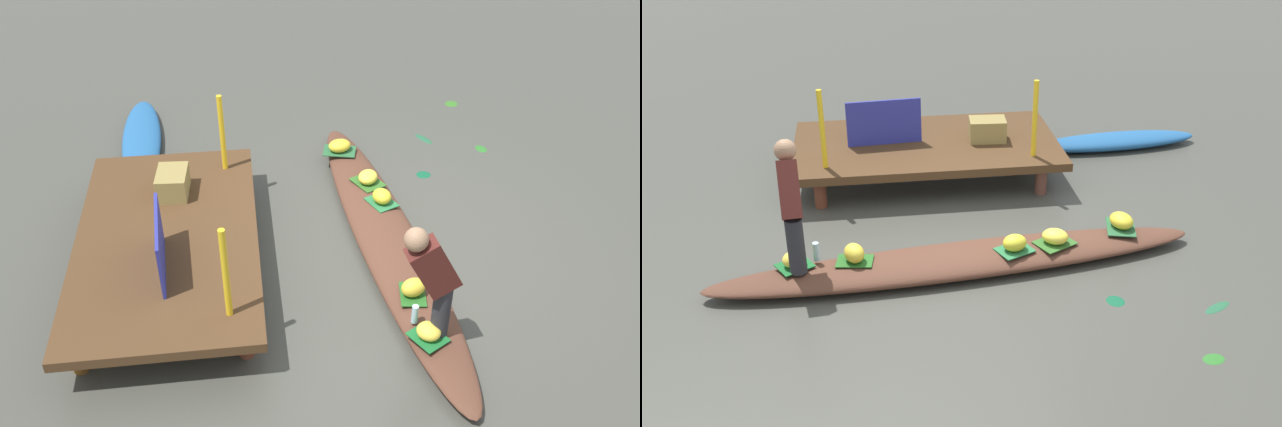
# 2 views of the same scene
# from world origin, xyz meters

# --- Properties ---
(canal_water) EXTENTS (40.00, 40.00, 0.00)m
(canal_water) POSITION_xyz_m (0.00, 0.00, 0.00)
(canal_water) COLOR #44443C
(canal_water) RESTS_ON ground
(dock_platform) EXTENTS (3.20, 1.80, 0.43)m
(dock_platform) POSITION_xyz_m (-0.09, 2.27, 0.38)
(dock_platform) COLOR #4B311B
(dock_platform) RESTS_ON ground
(vendor_boat) EXTENTS (4.88, 1.12, 0.20)m
(vendor_boat) POSITION_xyz_m (0.00, 0.00, 0.10)
(vendor_boat) COLOR #553224
(vendor_boat) RESTS_ON ground
(moored_boat) EXTENTS (2.28, 0.64, 0.19)m
(moored_boat) POSITION_xyz_m (2.50, 2.78, 0.09)
(moored_boat) COLOR #225993
(moored_boat) RESTS_ON ground
(leaf_mat_0) EXTENTS (0.41, 0.38, 0.01)m
(leaf_mat_0) POSITION_xyz_m (0.54, -0.04, 0.20)
(leaf_mat_0) COLOR #28713E
(leaf_mat_0) RESTS_ON vendor_boat
(banana_bunch_0) EXTENTS (0.29, 0.26, 0.16)m
(banana_bunch_0) POSITION_xyz_m (0.54, -0.04, 0.28)
(banana_bunch_0) COLOR yellow
(banana_bunch_0) RESTS_ON vendor_boat
(leaf_mat_1) EXTENTS (0.37, 0.28, 0.01)m
(leaf_mat_1) POSITION_xyz_m (-1.00, -0.04, 0.20)
(leaf_mat_1) COLOR #246021
(leaf_mat_1) RESTS_ON vendor_boat
(banana_bunch_1) EXTENTS (0.26, 0.29, 0.18)m
(banana_bunch_1) POSITION_xyz_m (-1.00, -0.04, 0.29)
(banana_bunch_1) COLOR yellow
(banana_bunch_1) RESTS_ON vendor_boat
(leaf_mat_2) EXTENTS (0.37, 0.45, 0.01)m
(leaf_mat_2) POSITION_xyz_m (1.71, 0.26, 0.20)
(leaf_mat_2) COLOR #275F35
(leaf_mat_2) RESTS_ON vendor_boat
(banana_bunch_2) EXTENTS (0.28, 0.33, 0.15)m
(banana_bunch_2) POSITION_xyz_m (1.71, 0.26, 0.28)
(banana_bunch_2) COLOR yellow
(banana_bunch_2) RESTS_ON vendor_boat
(leaf_mat_3) EXTENTS (0.45, 0.42, 0.01)m
(leaf_mat_3) POSITION_xyz_m (0.96, 0.04, 0.20)
(leaf_mat_3) COLOR #2F6324
(leaf_mat_3) RESTS_ON vendor_boat
(banana_bunch_3) EXTENTS (0.33, 0.32, 0.15)m
(banana_bunch_3) POSITION_xyz_m (0.96, 0.04, 0.27)
(banana_bunch_3) COLOR yellow
(banana_bunch_3) RESTS_ON vendor_boat
(leaf_mat_4) EXTENTS (0.40, 0.38, 0.01)m
(leaf_mat_4) POSITION_xyz_m (-1.56, -0.04, 0.20)
(leaf_mat_4) COLOR #1A652C
(leaf_mat_4) RESTS_ON vendor_boat
(banana_bunch_4) EXTENTS (0.30, 0.30, 0.14)m
(banana_bunch_4) POSITION_xyz_m (-1.56, -0.04, 0.27)
(banana_bunch_4) COLOR yellow
(banana_bunch_4) RESTS_ON vendor_boat
(vendor_person) EXTENTS (0.23, 0.53, 1.19)m
(vendor_person) POSITION_xyz_m (-1.53, -0.03, 0.88)
(vendor_person) COLOR #28282D
(vendor_person) RESTS_ON vendor_boat
(water_bottle) EXTENTS (0.06, 0.06, 0.19)m
(water_bottle) POSITION_xyz_m (-1.36, 0.04, 0.29)
(water_bottle) COLOR silver
(water_bottle) RESTS_ON vendor_boat
(market_banner) EXTENTS (0.90, 0.10, 0.55)m
(market_banner) POSITION_xyz_m (-0.59, 2.27, 0.71)
(market_banner) COLOR navy
(market_banner) RESTS_ON dock_platform
(railing_post_west) EXTENTS (0.06, 0.06, 0.91)m
(railing_post_west) POSITION_xyz_m (-1.29, 1.67, 0.89)
(railing_post_west) COLOR yellow
(railing_post_west) RESTS_ON dock_platform
(railing_post_east) EXTENTS (0.06, 0.06, 0.91)m
(railing_post_east) POSITION_xyz_m (1.11, 1.67, 0.89)
(railing_post_east) COLOR yellow
(railing_post_east) RESTS_ON dock_platform
(produce_crate) EXTENTS (0.46, 0.35, 0.27)m
(produce_crate) POSITION_xyz_m (0.66, 2.23, 0.57)
(produce_crate) COLOR olive
(produce_crate) RESTS_ON dock_platform
(drifting_plant_0) EXTENTS (0.22, 0.18, 0.01)m
(drifting_plant_0) POSITION_xyz_m (1.87, -1.66, 0.00)
(drifting_plant_0) COLOR #2A6E27
(drifting_plant_0) RESTS_ON ground
(drifting_plant_2) EXTENTS (0.33, 0.24, 0.01)m
(drifting_plant_2) POSITION_xyz_m (2.22, -0.97, 0.00)
(drifting_plant_2) COLOR #235B3A
(drifting_plant_2) RESTS_ON ground
(drifting_plant_3) EXTENTS (0.20, 0.21, 0.01)m
(drifting_plant_3) POSITION_xyz_m (1.34, -0.75, 0.00)
(drifting_plant_3) COLOR #125534
(drifting_plant_3) RESTS_ON ground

